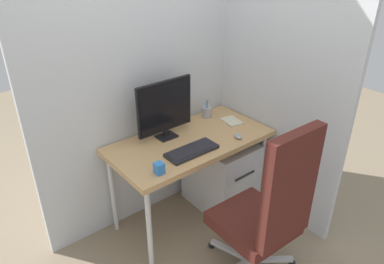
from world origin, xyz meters
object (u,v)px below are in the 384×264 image
object	(u,v)px
notebook	(232,121)
desk_clamp_accessory	(159,168)
office_chair	(268,211)
pen_holder	(207,112)
mouse	(238,136)
filing_cabinet	(220,173)
keyboard	(192,151)
monitor	(165,108)

from	to	relation	value
notebook	desk_clamp_accessory	size ratio (longest dim) A/B	2.18
office_chair	pen_holder	bearing A→B (deg)	69.77
mouse	pen_holder	world-z (taller)	pen_holder
filing_cabinet	office_chair	bearing A→B (deg)	-113.25
office_chair	keyboard	distance (m)	0.67
monitor	notebook	distance (m)	0.63
office_chair	pen_holder	size ratio (longest dim) A/B	6.94
mouse	desk_clamp_accessory	bearing A→B (deg)	-159.69
office_chair	notebook	xyz separation A→B (m)	(0.47, 0.81, 0.16)
office_chair	desk_clamp_accessory	world-z (taller)	office_chair
pen_holder	notebook	xyz separation A→B (m)	(0.09, -0.21, -0.04)
keyboard	monitor	bearing A→B (deg)	91.44
pen_holder	filing_cabinet	bearing A→B (deg)	-99.06
monitor	desk_clamp_accessory	bearing A→B (deg)	-130.53
filing_cabinet	monitor	world-z (taller)	monitor
monitor	pen_holder	size ratio (longest dim) A/B	2.71
keyboard	mouse	world-z (taller)	mouse
office_chair	pen_holder	xyz separation A→B (m)	(0.37, 1.01, 0.20)
keyboard	mouse	size ratio (longest dim) A/B	4.54
office_chair	monitor	bearing A→B (deg)	95.72
pen_holder	desk_clamp_accessory	world-z (taller)	pen_holder
office_chair	monitor	world-z (taller)	office_chair
office_chair	notebook	bearing A→B (deg)	59.94
keyboard	pen_holder	size ratio (longest dim) A/B	2.26
keyboard	desk_clamp_accessory	distance (m)	0.34
keyboard	desk_clamp_accessory	size ratio (longest dim) A/B	5.08
notebook	keyboard	bearing A→B (deg)	-154.10
office_chair	filing_cabinet	bearing A→B (deg)	66.75
mouse	notebook	world-z (taller)	mouse
filing_cabinet	monitor	bearing A→B (deg)	159.11
office_chair	monitor	size ratio (longest dim) A/B	2.56
monitor	desk_clamp_accessory	world-z (taller)	monitor
filing_cabinet	pen_holder	world-z (taller)	pen_holder
monitor	filing_cabinet	bearing A→B (deg)	-20.89
mouse	pen_holder	distance (m)	0.43
office_chair	desk_clamp_accessory	bearing A→B (deg)	125.74
mouse	notebook	distance (m)	0.27
pen_holder	notebook	bearing A→B (deg)	-65.65
pen_holder	office_chair	bearing A→B (deg)	-110.23
filing_cabinet	desk_clamp_accessory	size ratio (longest dim) A/B	7.97
keyboard	notebook	bearing A→B (deg)	16.20
notebook	mouse	bearing A→B (deg)	-114.90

